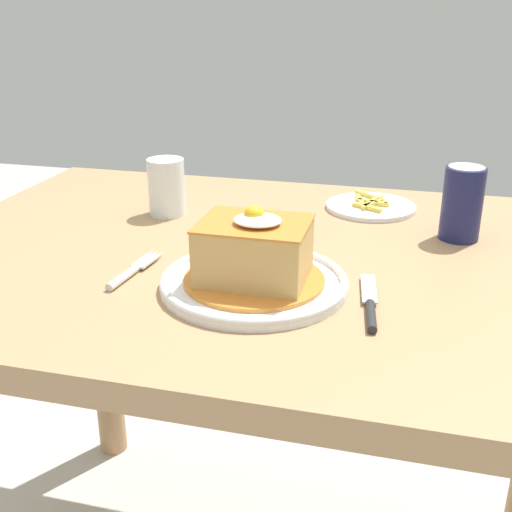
{
  "coord_description": "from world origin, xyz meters",
  "views": [
    {
      "loc": [
        0.21,
        -0.93,
        1.12
      ],
      "look_at": [
        -0.0,
        -0.12,
        0.78
      ],
      "focal_mm": 44.8,
      "sensor_mm": 36.0,
      "label": 1
    }
  ],
  "objects": [
    {
      "name": "dining_table",
      "position": [
        0.0,
        0.0,
        0.63
      ],
      "size": [
        1.18,
        0.82,
        0.74
      ],
      "color": "#A87F56",
      "rests_on": "ground_plane"
    },
    {
      "name": "main_plate",
      "position": [
        -0.0,
        -0.14,
        0.75
      ],
      "size": [
        0.26,
        0.26,
        0.02
      ],
      "color": "white",
      "rests_on": "dining_table"
    },
    {
      "name": "sandwich_meal",
      "position": [
        -0.0,
        -0.14,
        0.8
      ],
      "size": [
        0.2,
        0.2,
        0.11
      ],
      "color": "orange",
      "rests_on": "main_plate"
    },
    {
      "name": "fork",
      "position": [
        -0.19,
        -0.15,
        0.75
      ],
      "size": [
        0.03,
        0.14,
        0.01
      ],
      "color": "silver",
      "rests_on": "dining_table"
    },
    {
      "name": "knife",
      "position": [
        0.16,
        -0.18,
        0.75
      ],
      "size": [
        0.04,
        0.17,
        0.01
      ],
      "color": "#262628",
      "rests_on": "dining_table"
    },
    {
      "name": "soda_can",
      "position": [
        0.28,
        0.13,
        0.81
      ],
      "size": [
        0.07,
        0.07,
        0.12
      ],
      "color": "#191E51",
      "rests_on": "dining_table"
    },
    {
      "name": "drinking_glass",
      "position": [
        -0.24,
        0.13,
        0.79
      ],
      "size": [
        0.07,
        0.07,
        0.1
      ],
      "color": "gold",
      "rests_on": "dining_table"
    },
    {
      "name": "side_plate_fries",
      "position": [
        0.13,
        0.26,
        0.75
      ],
      "size": [
        0.17,
        0.17,
        0.02
      ],
      "color": "white",
      "rests_on": "dining_table"
    }
  ]
}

